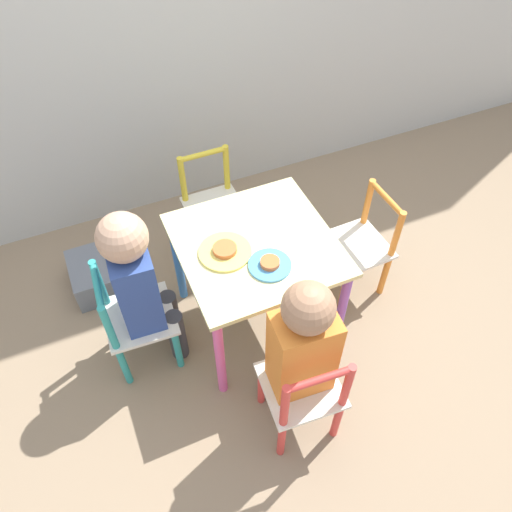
{
  "coord_description": "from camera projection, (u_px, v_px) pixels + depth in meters",
  "views": [
    {
      "loc": [
        -0.5,
        -1.14,
        1.84
      ],
      "look_at": [
        0.0,
        0.0,
        0.42
      ],
      "focal_mm": 35.0,
      "sensor_mm": 36.0,
      "label": 1
    }
  ],
  "objects": [
    {
      "name": "chair_red",
      "position": [
        303.0,
        393.0,
        1.71
      ],
      "size": [
        0.28,
        0.28,
        0.5
      ],
      "rotation": [
        0.0,
        0.0,
        -3.22
      ],
      "color": "silver",
      "rests_on": "ground_plane"
    },
    {
      "name": "kids_table",
      "position": [
        256.0,
        257.0,
        1.9
      ],
      "size": [
        0.57,
        0.57,
        0.5
      ],
      "color": "beige",
      "rests_on": "ground_plane"
    },
    {
      "name": "chair_yellow",
      "position": [
        213.0,
        207.0,
        2.33
      ],
      "size": [
        0.26,
        0.26,
        0.5
      ],
      "rotation": [
        0.0,
        0.0,
        0.0
      ],
      "color": "silver",
      "rests_on": "ground_plane"
    },
    {
      "name": "plate_front",
      "position": [
        270.0,
        264.0,
        1.76
      ],
      "size": [
        0.15,
        0.15,
        0.03
      ],
      "color": "#4C9EE0",
      "rests_on": "kids_table"
    },
    {
      "name": "chair_teal",
      "position": [
        134.0,
        320.0,
        1.91
      ],
      "size": [
        0.27,
        0.27,
        0.5
      ],
      "rotation": [
        0.0,
        0.0,
        1.51
      ],
      "color": "silver",
      "rests_on": "ground_plane"
    },
    {
      "name": "child_left",
      "position": [
        139.0,
        280.0,
        1.76
      ],
      "size": [
        0.22,
        0.21,
        0.77
      ],
      "rotation": [
        0.0,
        0.0,
        1.51
      ],
      "color": "#38383D",
      "rests_on": "ground_plane"
    },
    {
      "name": "child_front",
      "position": [
        301.0,
        347.0,
        1.59
      ],
      "size": [
        0.21,
        0.22,
        0.77
      ],
      "rotation": [
        0.0,
        0.0,
        -3.22
      ],
      "color": "#7A6B5B",
      "rests_on": "ground_plane"
    },
    {
      "name": "chair_orange",
      "position": [
        360.0,
        246.0,
        2.16
      ],
      "size": [
        0.27,
        0.27,
        0.5
      ],
      "rotation": [
        0.0,
        0.0,
        -1.55
      ],
      "color": "silver",
      "rests_on": "ground_plane"
    },
    {
      "name": "storage_bin",
      "position": [
        97.0,
        275.0,
        2.28
      ],
      "size": [
        0.22,
        0.27,
        0.14
      ],
      "color": "slate",
      "rests_on": "ground_plane"
    },
    {
      "name": "ground_plane",
      "position": [
        256.0,
        318.0,
        2.21
      ],
      "size": [
        6.0,
        6.0,
        0.0
      ],
      "primitive_type": "plane",
      "color": "#8C755B"
    },
    {
      "name": "plate_left",
      "position": [
        225.0,
        251.0,
        1.8
      ],
      "size": [
        0.19,
        0.19,
        0.03
      ],
      "color": "#EADB66",
      "rests_on": "kids_table"
    }
  ]
}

